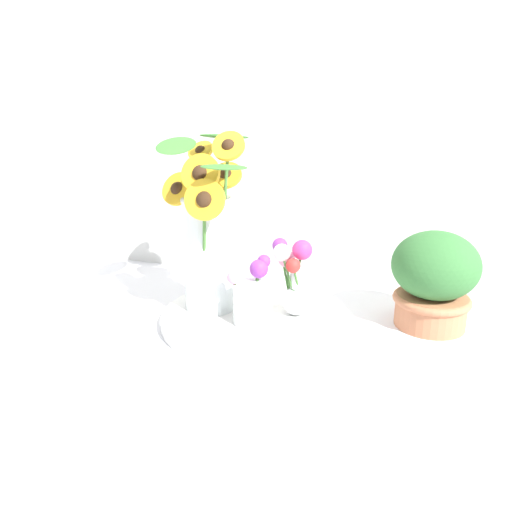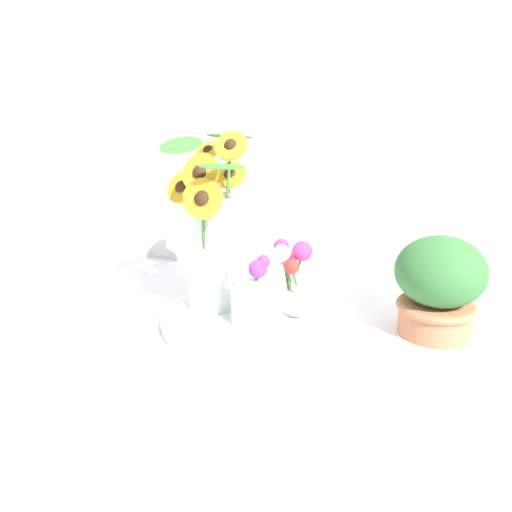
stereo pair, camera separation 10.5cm
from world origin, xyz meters
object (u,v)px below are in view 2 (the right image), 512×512
object	(u,v)px
mason_jar_sunflowers	(211,238)
vase_bulb_right	(293,278)
vase_small_center	(251,298)
potted_plant	(439,285)
serving_tray	(256,318)

from	to	relation	value
mason_jar_sunflowers	vase_bulb_right	size ratio (longest dim) A/B	2.31
vase_bulb_right	vase_small_center	bearing A→B (deg)	-136.80
mason_jar_sunflowers	vase_bulb_right	distance (m)	0.20
vase_small_center	potted_plant	bearing A→B (deg)	21.37
vase_bulb_right	potted_plant	size ratio (longest dim) A/B	0.80
mason_jar_sunflowers	potted_plant	bearing A→B (deg)	11.12
serving_tray	vase_bulb_right	size ratio (longest dim) A/B	2.46
vase_bulb_right	potted_plant	world-z (taller)	potted_plant
vase_small_center	serving_tray	bearing A→B (deg)	98.25
serving_tray	vase_bulb_right	xyz separation A→B (m)	(0.08, 0.02, 0.10)
serving_tray	potted_plant	distance (m)	0.39
serving_tray	potted_plant	size ratio (longest dim) A/B	1.97
potted_plant	serving_tray	bearing A→B (deg)	-164.74
mason_jar_sunflowers	vase_bulb_right	world-z (taller)	mason_jar_sunflowers
vase_small_center	potted_plant	world-z (taller)	potted_plant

